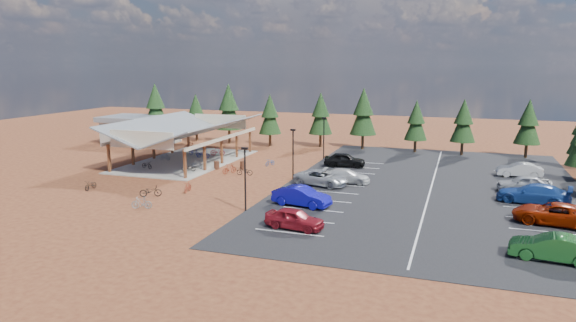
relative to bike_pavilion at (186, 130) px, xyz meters
The scene contains 44 objects.
ground 12.79m from the bike_pavilion, 34.99° to the right, with size 140.00×140.00×0.00m, color #5C2718.
asphalt_lot 29.03m from the bike_pavilion, ahead, with size 27.00×44.00×0.04m, color black.
concrete_pad 3.77m from the bike_pavilion, 90.00° to the left, with size 10.60×18.60×0.10m, color gray.
bike_pavilion is the anchor object (origin of this frame).
outbuilding 17.89m from the bike_pavilion, 141.84° to the left, with size 11.00×7.00×3.90m.
lamp_post_0 22.69m from the bike_pavilion, 48.58° to the right, with size 0.50×0.25×5.14m.
lamp_post_1 15.83m from the bike_pavilion, 18.43° to the right, with size 0.50×0.25×5.14m.
lamp_post_2 16.57m from the bike_pavilion, 25.02° to the left, with size 0.50×0.25×5.14m.
trash_bin_0 6.95m from the bike_pavilion, 28.11° to the right, with size 0.60×0.60×0.90m, color #462719.
trash_bin_1 8.91m from the bike_pavilion, 12.63° to the right, with size 0.60×0.60×0.90m, color #462719.
pine_0 19.85m from the bike_pavilion, 133.14° to the left, with size 3.70×3.70×8.63m.
pine_1 16.92m from the bike_pavilion, 114.91° to the left, with size 3.05×3.05×7.09m.
pine_2 14.69m from the bike_pavilion, 95.13° to the left, with size 3.74×3.74×8.72m.
pine_3 15.09m from the bike_pavilion, 69.61° to the left, with size 3.16×3.16×7.37m.
pine_4 19.96m from the bike_pavilion, 52.37° to the left, with size 3.29×3.29×7.67m.
pine_5 24.08m from the bike_pavilion, 40.98° to the left, with size 3.60×3.60×8.39m.
pine_6 29.56m from the bike_pavilion, 31.54° to the left, with size 2.96×2.96×6.89m.
pine_7 34.58m from the bike_pavilion, 26.08° to the left, with size 3.10×3.10×7.22m.
pine_8 41.68m from the bike_pavilion, 22.15° to the left, with size 3.15×3.15×7.33m.
bike_0 6.74m from the bike_pavilion, 108.43° to the right, with size 0.55×1.59×0.84m, color black.
bike_1 4.30m from the bike_pavilion, 169.05° to the right, with size 0.44×1.54×0.93m, color gray.
bike_2 4.98m from the bike_pavilion, 106.32° to the left, with size 0.56×1.62×0.85m, color navy.
bike_3 8.63m from the bike_pavilion, 116.73° to the left, with size 0.47×1.67×1.00m, color maroon.
bike_4 6.97m from the bike_pavilion, 58.82° to the right, with size 0.53×1.52×0.80m, color black.
bike_5 5.91m from the bike_pavilion, 47.12° to the right, with size 0.46×1.62×0.97m, color gray.
bike_6 4.12m from the bike_pavilion, 70.50° to the left, with size 0.62×1.77×0.93m, color navy.
bike_7 5.75m from the bike_pavilion, 67.59° to the left, with size 0.51×1.82×1.09m, color maroon.
bike_8 15.62m from the bike_pavilion, 95.48° to the right, with size 0.60×1.71×0.90m, color black.
bike_11 15.44m from the bike_pavilion, 59.95° to the right, with size 0.45×1.59×0.95m, color maroon.
bike_12 16.76m from the bike_pavilion, 71.31° to the right, with size 0.66×1.90×1.00m, color black.
bike_13 20.55m from the bike_pavilion, 70.46° to the right, with size 0.47×1.68×1.01m, color gray.
bike_14 10.87m from the bike_pavilion, ahead, with size 0.55×1.57×0.82m, color #1B4994.
bike_15 9.54m from the bike_pavilion, 30.56° to the right, with size 0.50×1.76×1.06m, color maroon.
bike_16 11.24m from the bike_pavilion, 26.61° to the right, with size 0.60×1.71×0.90m, color black.
car_0 28.52m from the bike_pavilion, 44.89° to the right, with size 1.72×4.26×1.45m, color maroon.
car_1 23.74m from the bike_pavilion, 37.09° to the right, with size 1.70×4.87×1.60m, color #0D0B98.
car_2 19.83m from the bike_pavilion, 19.92° to the right, with size 2.42×5.25×1.46m, color #96999E.
car_3 21.27m from the bike_pavilion, 13.41° to the right, with size 1.89×4.64×1.35m, color #BEBEBE.
car_4 19.03m from the bike_pavilion, ahead, with size 1.87×4.64×1.58m, color black.
car_5 42.01m from the bike_pavilion, 29.66° to the right, with size 1.68×4.81×1.58m, color #1B5420.
car_6 39.92m from the bike_pavilion, 18.97° to the right, with size 2.63×5.70×1.58m, color #8A1B02.
car_7 37.71m from the bike_pavilion, 11.08° to the right, with size 2.33×5.74×1.67m, color #1D4595.
car_8 36.83m from the bike_pavilion, ahead, with size 1.85×4.59×1.57m, color #A0A3A8.
car_9 37.06m from the bike_pavilion, ahead, with size 1.54×4.43×1.46m, color #B8B8B8.
Camera 1 is at (20.92, -46.15, 11.57)m, focal length 32.00 mm.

